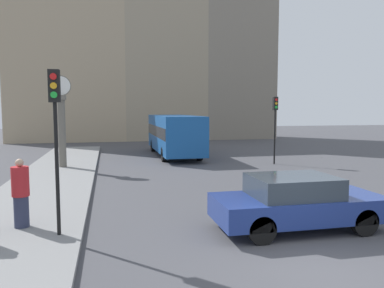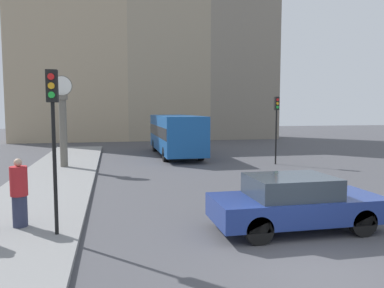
% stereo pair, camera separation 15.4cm
% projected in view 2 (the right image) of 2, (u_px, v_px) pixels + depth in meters
% --- Properties ---
extents(ground_plane, '(120.00, 120.00, 0.00)m').
position_uv_depth(ground_plane, '(317.00, 267.00, 7.52)').
color(ground_plane, '#47474C').
extents(sidewalk_corner, '(3.51, 27.06, 0.14)m').
position_uv_depth(sidewalk_corner, '(56.00, 176.00, 17.37)').
color(sidewalk_corner, gray).
rests_on(sidewalk_corner, ground_plane).
extents(building_row, '(27.13, 5.00, 19.79)m').
position_uv_depth(building_row, '(153.00, 53.00, 39.01)').
color(building_row, tan).
rests_on(building_row, ground_plane).
extents(sedan_car, '(4.46, 1.86, 1.44)m').
position_uv_depth(sedan_car, '(295.00, 202.00, 9.78)').
color(sedan_car, navy).
rests_on(sedan_car, ground_plane).
extents(bus_distant, '(2.54, 9.08, 2.75)m').
position_uv_depth(bus_distant, '(176.00, 133.00, 25.61)').
color(bus_distant, '#195199').
rests_on(bus_distant, ground_plane).
extents(traffic_light_near, '(0.26, 0.24, 3.94)m').
position_uv_depth(traffic_light_near, '(53.00, 118.00, 8.81)').
color(traffic_light_near, black).
rests_on(traffic_light_near, sidewalk_corner).
extents(traffic_light_far, '(0.26, 0.24, 3.88)m').
position_uv_depth(traffic_light_far, '(276.00, 116.00, 21.40)').
color(traffic_light_far, black).
rests_on(traffic_light_far, ground_plane).
extents(street_clock, '(1.06, 0.50, 4.77)m').
position_uv_depth(street_clock, '(63.00, 124.00, 19.58)').
color(street_clock, '#666056').
rests_on(street_clock, sidewalk_corner).
extents(pedestrian_red_top, '(0.43, 0.43, 1.77)m').
position_uv_depth(pedestrian_red_top, '(19.00, 193.00, 9.59)').
color(pedestrian_red_top, '#2D334C').
rests_on(pedestrian_red_top, sidewalk_corner).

